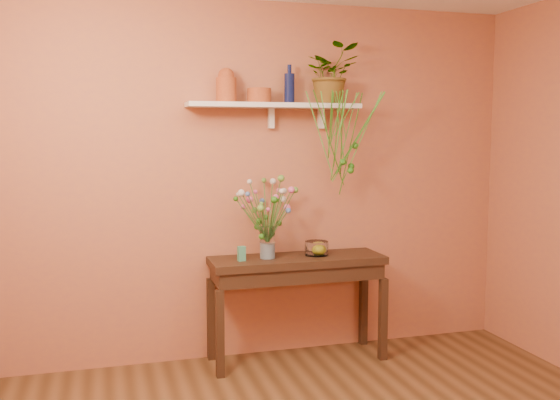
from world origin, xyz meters
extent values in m
cube|color=#B96C40|center=(0.00, 2.00, 1.35)|extent=(4.00, 0.04, 2.70)
cube|color=#322014|center=(0.20, 1.77, 0.77)|extent=(1.31, 0.42, 0.06)
cube|color=#322014|center=(0.20, 1.77, 0.68)|extent=(1.26, 0.39, 0.11)
cube|color=#322014|center=(-0.43, 1.59, 0.31)|extent=(0.06, 0.06, 0.63)
cube|color=#322014|center=(0.82, 1.59, 0.31)|extent=(0.06, 0.06, 0.63)
cube|color=#322014|center=(-0.43, 1.95, 0.31)|extent=(0.06, 0.06, 0.63)
cube|color=#322014|center=(0.82, 1.95, 0.31)|extent=(0.06, 0.06, 0.63)
cube|color=white|center=(0.05, 1.87, 1.92)|extent=(1.30, 0.24, 0.04)
cube|color=white|center=(0.05, 1.97, 1.83)|extent=(0.04, 0.05, 0.15)
cube|color=white|center=(0.45, 1.97, 1.83)|extent=(0.04, 0.05, 0.15)
cylinder|color=#AB4C23|center=(-0.31, 1.89, 2.03)|extent=(0.19, 0.19, 0.18)
sphere|color=#AB4C23|center=(-0.31, 1.89, 2.13)|extent=(0.12, 0.12, 0.12)
cylinder|color=#AB4C23|center=(-0.06, 1.89, 1.99)|extent=(0.20, 0.20, 0.11)
cylinder|color=#0D1541|center=(0.17, 1.90, 2.05)|extent=(0.09, 0.09, 0.22)
cylinder|color=#0D1541|center=(0.17, 1.90, 2.19)|extent=(0.04, 0.04, 0.07)
imported|color=#276716|center=(0.50, 1.88, 2.16)|extent=(0.42, 0.36, 0.45)
cylinder|color=#276716|center=(0.64, 1.70, 1.69)|extent=(0.35, 0.20, 0.66)
cylinder|color=green|center=(0.49, 1.66, 1.75)|extent=(0.01, 0.24, 0.55)
cylinder|color=green|center=(0.66, 1.70, 1.72)|extent=(0.30, 0.20, 0.61)
cylinder|color=#276716|center=(0.48, 1.70, 1.74)|extent=(0.02, 0.16, 0.55)
cylinder|color=green|center=(0.48, 1.71, 1.82)|extent=(0.06, 0.14, 0.40)
cylinder|color=green|center=(0.67, 1.74, 1.68)|extent=(0.36, 0.16, 0.67)
cylinder|color=#276716|center=(0.47, 1.78, 1.83)|extent=(0.01, 0.07, 0.37)
cylinder|color=green|center=(0.43, 1.70, 1.85)|extent=(0.04, 0.14, 0.34)
cylinder|color=green|center=(0.60, 1.79, 1.74)|extent=(0.13, 0.05, 0.56)
cylinder|color=#276716|center=(0.42, 1.69, 1.77)|extent=(0.09, 0.29, 0.49)
cylinder|color=green|center=(0.52, 1.73, 1.85)|extent=(0.14, 0.13, 0.35)
cylinder|color=green|center=(0.49, 1.68, 1.69)|extent=(0.04, 0.40, 0.66)
cylinder|color=#276716|center=(0.42, 1.69, 1.67)|extent=(0.33, 0.23, 0.70)
cylinder|color=green|center=(0.58, 1.76, 1.86)|extent=(0.17, 0.08, 0.33)
cylinder|color=green|center=(0.40, 1.72, 1.79)|extent=(0.11, 0.07, 0.46)
cylinder|color=#276716|center=(0.62, 1.77, 1.63)|extent=(0.16, 0.06, 0.77)
cylinder|color=green|center=(0.53, 1.79, 1.77)|extent=(0.10, 0.04, 0.50)
cylinder|color=green|center=(0.35, 1.72, 1.71)|extent=(0.24, 0.06, 0.62)
cylinder|color=#276716|center=(0.51, 1.68, 1.71)|extent=(0.12, 0.31, 0.62)
cylinder|color=green|center=(0.68, 1.72, 1.68)|extent=(0.23, 0.21, 0.68)
sphere|color=#276716|center=(0.59, 1.69, 1.44)|extent=(0.05, 0.05, 0.05)
sphere|color=#276716|center=(0.53, 1.70, 1.50)|extent=(0.05, 0.05, 0.05)
sphere|color=#276716|center=(0.64, 1.75, 1.62)|extent=(0.05, 0.05, 0.05)
sphere|color=#276716|center=(0.62, 1.75, 1.47)|extent=(0.05, 0.05, 0.05)
cylinder|color=white|center=(-0.03, 1.78, 0.91)|extent=(0.11, 0.11, 0.24)
cylinder|color=silver|center=(-0.03, 1.78, 0.85)|extent=(0.10, 0.10, 0.11)
cylinder|color=#386B28|center=(-0.02, 1.70, 1.09)|extent=(0.03, 0.16, 0.35)
sphere|color=#D95397|center=(-0.01, 1.62, 1.26)|extent=(0.04, 0.04, 0.04)
cylinder|color=#386B28|center=(-0.03, 1.68, 1.08)|extent=(0.01, 0.19, 0.33)
sphere|color=#276716|center=(-0.03, 1.59, 1.25)|extent=(0.05, 0.05, 0.05)
cylinder|color=#386B28|center=(0.00, 1.71, 1.11)|extent=(0.08, 0.14, 0.39)
sphere|color=silver|center=(0.04, 1.64, 1.30)|extent=(0.04, 0.04, 0.04)
cylinder|color=#386B28|center=(0.03, 1.73, 1.04)|extent=(0.13, 0.11, 0.24)
sphere|color=#4870B9|center=(0.10, 1.68, 1.16)|extent=(0.04, 0.04, 0.04)
cylinder|color=#386B28|center=(0.01, 1.75, 1.15)|extent=(0.10, 0.05, 0.47)
sphere|color=olive|center=(0.06, 1.73, 1.39)|extent=(0.05, 0.05, 0.05)
cylinder|color=#386B28|center=(0.07, 1.75, 1.11)|extent=(0.20, 0.06, 0.39)
sphere|color=olive|center=(0.17, 1.73, 1.30)|extent=(0.05, 0.05, 0.05)
cylinder|color=#386B28|center=(0.05, 1.74, 1.11)|extent=(0.17, 0.07, 0.39)
sphere|color=#D95397|center=(0.13, 1.71, 1.30)|extent=(0.05, 0.05, 0.05)
cylinder|color=#386B28|center=(0.05, 1.80, 1.04)|extent=(0.17, 0.05, 0.25)
sphere|color=#D95397|center=(0.13, 1.82, 1.16)|extent=(0.05, 0.05, 0.05)
cylinder|color=#386B28|center=(0.04, 1.80, 1.10)|extent=(0.15, 0.06, 0.37)
sphere|color=silver|center=(0.11, 1.83, 1.28)|extent=(0.05, 0.05, 0.05)
cylinder|color=#386B28|center=(0.05, 1.83, 1.07)|extent=(0.16, 0.12, 0.31)
sphere|color=silver|center=(0.12, 1.89, 1.22)|extent=(0.05, 0.05, 0.05)
cylinder|color=#386B28|center=(0.03, 1.82, 1.10)|extent=(0.12, 0.09, 0.37)
sphere|color=#D95397|center=(0.08, 1.86, 1.29)|extent=(0.04, 0.04, 0.04)
cylinder|color=#386B28|center=(0.03, 1.86, 1.06)|extent=(0.12, 0.18, 0.30)
sphere|color=#276716|center=(0.10, 1.95, 1.21)|extent=(0.03, 0.03, 0.03)
cylinder|color=#386B28|center=(0.01, 1.85, 1.14)|extent=(0.09, 0.16, 0.44)
sphere|color=silver|center=(0.05, 1.93, 1.35)|extent=(0.05, 0.05, 0.05)
cylinder|color=#386B28|center=(-0.03, 1.87, 1.06)|extent=(0.01, 0.19, 0.29)
sphere|color=#4870B9|center=(-0.02, 1.96, 1.20)|extent=(0.04, 0.04, 0.04)
cylinder|color=#386B28|center=(-0.02, 1.86, 1.14)|extent=(0.02, 0.18, 0.44)
sphere|color=olive|center=(-0.01, 1.95, 1.36)|extent=(0.04, 0.04, 0.04)
cylinder|color=#386B28|center=(-0.06, 1.85, 1.03)|extent=(0.06, 0.15, 0.23)
sphere|color=olive|center=(-0.09, 1.92, 1.14)|extent=(0.05, 0.05, 0.05)
cylinder|color=#386B28|center=(-0.06, 1.83, 1.10)|extent=(0.07, 0.11, 0.36)
sphere|color=#D95397|center=(-0.10, 1.88, 1.28)|extent=(0.03, 0.03, 0.03)
cylinder|color=#386B28|center=(-0.11, 1.82, 1.05)|extent=(0.16, 0.11, 0.26)
sphere|color=#D95397|center=(-0.19, 1.87, 1.17)|extent=(0.04, 0.04, 0.04)
cylinder|color=#386B28|center=(-0.09, 1.82, 1.14)|extent=(0.12, 0.09, 0.44)
sphere|color=silver|center=(-0.15, 1.85, 1.36)|extent=(0.04, 0.04, 0.04)
cylinder|color=#386B28|center=(-0.13, 1.80, 1.09)|extent=(0.21, 0.06, 0.36)
sphere|color=silver|center=(-0.24, 1.83, 1.27)|extent=(0.03, 0.03, 0.03)
cylinder|color=#386B28|center=(-0.10, 1.79, 1.08)|extent=(0.13, 0.04, 0.32)
sphere|color=#D95397|center=(-0.16, 1.80, 1.23)|extent=(0.05, 0.05, 0.05)
cylinder|color=#386B28|center=(-0.15, 1.77, 1.08)|extent=(0.25, 0.02, 0.33)
sphere|color=#276716|center=(-0.27, 1.76, 1.24)|extent=(0.04, 0.04, 0.04)
cylinder|color=#386B28|center=(-0.13, 1.75, 1.10)|extent=(0.21, 0.06, 0.38)
sphere|color=silver|center=(-0.24, 1.72, 1.29)|extent=(0.05, 0.05, 0.05)
cylinder|color=#386B28|center=(-0.11, 1.74, 1.10)|extent=(0.17, 0.08, 0.37)
sphere|color=#4870B9|center=(-0.20, 1.70, 1.28)|extent=(0.04, 0.04, 0.04)
cylinder|color=#386B28|center=(-0.08, 1.69, 1.05)|extent=(0.09, 0.19, 0.28)
sphere|color=olive|center=(-0.13, 1.60, 1.19)|extent=(0.05, 0.05, 0.05)
cylinder|color=#386B28|center=(-0.07, 1.73, 1.07)|extent=(0.07, 0.10, 0.30)
sphere|color=olive|center=(-0.10, 1.68, 1.21)|extent=(0.03, 0.03, 0.03)
cylinder|color=#386B28|center=(-0.05, 1.71, 1.05)|extent=(0.04, 0.14, 0.26)
sphere|color=#D95397|center=(-0.06, 1.64, 1.17)|extent=(0.03, 0.03, 0.03)
sphere|color=#276716|center=(0.00, 1.93, 1.08)|extent=(0.04, 0.04, 0.04)
sphere|color=#276716|center=(-0.10, 1.84, 1.02)|extent=(0.04, 0.04, 0.04)
sphere|color=#276716|center=(-0.09, 1.80, 1.06)|extent=(0.04, 0.04, 0.04)
sphere|color=#276716|center=(0.08, 1.84, 1.04)|extent=(0.04, 0.04, 0.04)
sphere|color=#276716|center=(-0.10, 1.67, 0.98)|extent=(0.04, 0.04, 0.04)
sphere|color=#276716|center=(-0.10, 1.78, 1.08)|extent=(0.04, 0.04, 0.04)
cylinder|color=white|center=(0.36, 1.79, 0.85)|extent=(0.18, 0.18, 0.11)
cylinder|color=white|center=(0.36, 1.79, 0.80)|extent=(0.17, 0.17, 0.01)
sphere|color=yellow|center=(0.37, 1.78, 0.84)|extent=(0.08, 0.08, 0.08)
cube|color=#2F7180|center=(-0.24, 1.73, 0.85)|extent=(0.06, 0.05, 0.11)
camera|label=1|loc=(-1.19, -2.57, 1.70)|focal=39.62mm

